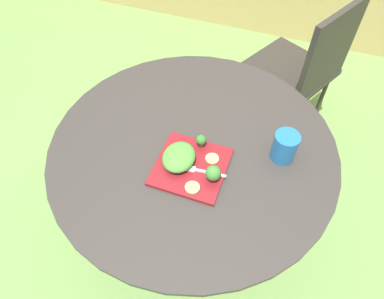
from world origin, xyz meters
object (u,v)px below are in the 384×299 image
Objects in this scene: patio_chair at (304,65)px; fork at (200,171)px; drinking_glass at (284,148)px; salad_plate at (191,167)px.

fork is (-0.27, -0.99, 0.21)m from patio_chair.
patio_chair is at bearing 74.97° from fork.
fork is (-0.26, -0.17, -0.03)m from drinking_glass.
salad_plate is 0.34m from drinking_glass.
patio_chair is at bearing 72.75° from salad_plate.
drinking_glass reaches higher than salad_plate.
salad_plate is at bearing 161.77° from fork.
drinking_glass is at bearing -90.63° from patio_chair.
patio_chair is 1.05m from fork.
fork is at bearing -146.22° from drinking_glass.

